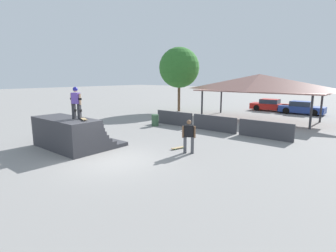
{
  "coord_description": "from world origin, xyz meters",
  "views": [
    {
      "loc": [
        8.99,
        -6.97,
        3.64
      ],
      "look_at": [
        -0.42,
        4.36,
        0.87
      ],
      "focal_mm": 28.0,
      "sensor_mm": 36.0,
      "label": 1
    }
  ],
  "objects_px": {
    "skateboard_on_deck": "(84,119)",
    "bystander_walking": "(189,135)",
    "skateboard_on_ground": "(178,148)",
    "tree_beside_pavilion": "(179,68)",
    "parked_car_red": "(270,105)",
    "skater_on_deck": "(76,101)",
    "trash_bin": "(155,120)",
    "parked_car_blue": "(302,108)"
  },
  "relations": [
    {
      "from": "skater_on_deck",
      "to": "tree_beside_pavilion",
      "type": "distance_m",
      "value": 16.25
    },
    {
      "from": "tree_beside_pavilion",
      "to": "parked_car_blue",
      "type": "bearing_deg",
      "value": 29.55
    },
    {
      "from": "skateboard_on_ground",
      "to": "parked_car_blue",
      "type": "distance_m",
      "value": 18.04
    },
    {
      "from": "skater_on_deck",
      "to": "trash_bin",
      "type": "relative_size",
      "value": 1.86
    },
    {
      "from": "skateboard_on_deck",
      "to": "trash_bin",
      "type": "bearing_deg",
      "value": 127.59
    },
    {
      "from": "skateboard_on_deck",
      "to": "parked_car_blue",
      "type": "height_order",
      "value": "skateboard_on_deck"
    },
    {
      "from": "bystander_walking",
      "to": "trash_bin",
      "type": "xyz_separation_m",
      "value": [
        -6.09,
        4.25,
        -0.48
      ]
    },
    {
      "from": "skateboard_on_deck",
      "to": "bystander_walking",
      "type": "bearing_deg",
      "value": 59.08
    },
    {
      "from": "skateboard_on_deck",
      "to": "parked_car_blue",
      "type": "relative_size",
      "value": 0.19
    },
    {
      "from": "skateboard_on_deck",
      "to": "parked_car_blue",
      "type": "distance_m",
      "value": 21.84
    },
    {
      "from": "skateboard_on_deck",
      "to": "bystander_walking",
      "type": "xyz_separation_m",
      "value": [
        4.02,
        3.06,
        -0.73
      ]
    },
    {
      "from": "skater_on_deck",
      "to": "parked_car_red",
      "type": "bearing_deg",
      "value": 66.34
    },
    {
      "from": "tree_beside_pavilion",
      "to": "parked_car_red",
      "type": "relative_size",
      "value": 1.62
    },
    {
      "from": "skater_on_deck",
      "to": "skateboard_on_ground",
      "type": "relative_size",
      "value": 1.89
    },
    {
      "from": "parked_car_blue",
      "to": "parked_car_red",
      "type": "bearing_deg",
      "value": 169.84
    },
    {
      "from": "skater_on_deck",
      "to": "parked_car_blue",
      "type": "height_order",
      "value": "skater_on_deck"
    },
    {
      "from": "bystander_walking",
      "to": "skateboard_on_ground",
      "type": "bearing_deg",
      "value": -51.16
    },
    {
      "from": "skateboard_on_deck",
      "to": "bystander_walking",
      "type": "height_order",
      "value": "skateboard_on_deck"
    },
    {
      "from": "skateboard_on_deck",
      "to": "parked_car_red",
      "type": "relative_size",
      "value": 0.19
    },
    {
      "from": "skateboard_on_ground",
      "to": "parked_car_blue",
      "type": "xyz_separation_m",
      "value": [
        1.64,
        17.96,
        0.54
      ]
    },
    {
      "from": "skateboard_on_deck",
      "to": "trash_bin",
      "type": "xyz_separation_m",
      "value": [
        -2.07,
        7.31,
        -1.21
      ]
    },
    {
      "from": "skater_on_deck",
      "to": "trash_bin",
      "type": "bearing_deg",
      "value": 83.31
    },
    {
      "from": "bystander_walking",
      "to": "parked_car_red",
      "type": "height_order",
      "value": "bystander_walking"
    },
    {
      "from": "trash_bin",
      "to": "parked_car_blue",
      "type": "bearing_deg",
      "value": 63.81
    },
    {
      "from": "skateboard_on_ground",
      "to": "tree_beside_pavilion",
      "type": "xyz_separation_m",
      "value": [
        -9.02,
        11.91,
        4.52
      ]
    },
    {
      "from": "skateboard_on_deck",
      "to": "trash_bin",
      "type": "distance_m",
      "value": 7.7
    },
    {
      "from": "skater_on_deck",
      "to": "bystander_walking",
      "type": "relative_size",
      "value": 0.97
    },
    {
      "from": "tree_beside_pavilion",
      "to": "parked_car_blue",
      "type": "distance_m",
      "value": 12.89
    },
    {
      "from": "skateboard_on_deck",
      "to": "tree_beside_pavilion",
      "type": "distance_m",
      "value": 16.58
    },
    {
      "from": "skater_on_deck",
      "to": "bystander_walking",
      "type": "distance_m",
      "value": 5.77
    },
    {
      "from": "skater_on_deck",
      "to": "parked_car_blue",
      "type": "xyz_separation_m",
      "value": [
        5.41,
        21.28,
        -1.89
      ]
    },
    {
      "from": "skateboard_on_ground",
      "to": "parked_car_red",
      "type": "bearing_deg",
      "value": -160.34
    },
    {
      "from": "skater_on_deck",
      "to": "parked_car_red",
      "type": "xyz_separation_m",
      "value": [
        2.17,
        21.84,
        -1.89
      ]
    },
    {
      "from": "skateboard_on_ground",
      "to": "tree_beside_pavilion",
      "type": "bearing_deg",
      "value": -128.13
    },
    {
      "from": "skateboard_on_deck",
      "to": "tree_beside_pavilion",
      "type": "height_order",
      "value": "tree_beside_pavilion"
    },
    {
      "from": "skateboard_on_deck",
      "to": "skateboard_on_ground",
      "type": "distance_m",
      "value": 4.85
    },
    {
      "from": "skater_on_deck",
      "to": "trash_bin",
      "type": "height_order",
      "value": "skater_on_deck"
    },
    {
      "from": "parked_car_red",
      "to": "parked_car_blue",
      "type": "bearing_deg",
      "value": -11.54
    },
    {
      "from": "skater_on_deck",
      "to": "tree_beside_pavilion",
      "type": "height_order",
      "value": "tree_beside_pavilion"
    },
    {
      "from": "skateboard_on_ground",
      "to": "trash_bin",
      "type": "height_order",
      "value": "trash_bin"
    },
    {
      "from": "skateboard_on_ground",
      "to": "parked_car_red",
      "type": "distance_m",
      "value": 18.59
    },
    {
      "from": "trash_bin",
      "to": "skateboard_on_deck",
      "type": "bearing_deg",
      "value": -74.2
    }
  ]
}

